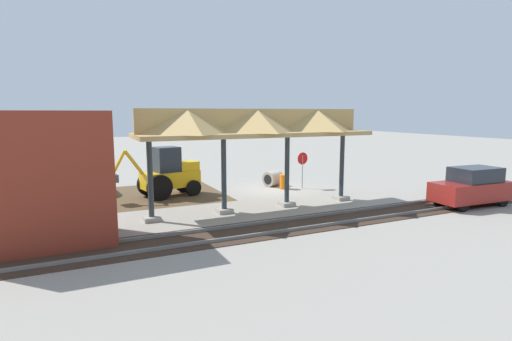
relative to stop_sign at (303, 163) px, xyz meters
The scene contains 11 objects.
ground_plane 2.48m from the stop_sign, 10.07° to the right, with size 120.00×120.00×0.00m, color gray.
dirt_work_zone 10.19m from the stop_sign, 10.96° to the right, with size 9.69×7.00×0.01m, color brown.
platform_canopy 6.68m from the stop_sign, 37.21° to the left, with size 11.39×3.20×4.90m.
rail_tracks 7.44m from the stop_sign, 75.34° to the left, with size 60.00×2.58×0.15m.
stop_sign is the anchor object (origin of this frame).
backhoe 8.26m from the stop_sign, ahead, with size 5.32×2.27×2.82m.
dirt_mound 12.13m from the stop_sign, 12.82° to the right, with size 4.96×4.96×2.37m, color brown.
concrete_pipe 2.28m from the stop_sign, 48.39° to the right, with size 1.32×1.28×0.97m.
brick_utility_building 15.18m from the stop_sign, 21.00° to the left, with size 4.85×2.68×4.79m, color maroon.
distant_parked_car 9.41m from the stop_sign, 124.38° to the left, with size 4.27×1.93×1.98m.
traffic_barrel 1.66m from the stop_sign, 15.52° to the right, with size 0.56×0.56×0.90m, color orange.
Camera 1 is at (11.25, 21.44, 4.73)m, focal length 28.00 mm.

